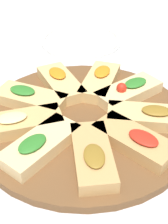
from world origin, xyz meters
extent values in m
plane|color=silver|center=(0.00, 0.00, 0.00)|extent=(3.00, 3.00, 0.00)
cylinder|color=brown|center=(0.00, 0.00, 0.01)|extent=(0.44, 0.44, 0.02)
cube|color=#E5C689|center=(0.12, -0.02, 0.03)|extent=(0.16, 0.09, 0.03)
ellipsoid|color=#2D7A28|center=(0.14, -0.02, 0.05)|extent=(0.06, 0.04, 0.01)
sphere|color=red|center=(0.10, -0.02, 0.05)|extent=(0.02, 0.02, 0.02)
cube|color=#DBB775|center=(0.11, 0.05, 0.03)|extent=(0.16, 0.12, 0.03)
ellipsoid|color=orange|center=(0.13, 0.06, 0.05)|extent=(0.07, 0.06, 0.01)
cube|color=#DBB775|center=(0.04, 0.11, 0.03)|extent=(0.11, 0.16, 0.03)
ellipsoid|color=orange|center=(0.05, 0.13, 0.05)|extent=(0.05, 0.07, 0.01)
cube|color=#DBB775|center=(-0.04, 0.12, 0.03)|extent=(0.11, 0.16, 0.03)
ellipsoid|color=#2D7A28|center=(-0.05, 0.13, 0.05)|extent=(0.05, 0.07, 0.01)
cube|color=tan|center=(-0.11, 0.06, 0.03)|extent=(0.16, 0.13, 0.03)
ellipsoid|color=beige|center=(-0.12, 0.07, 0.05)|extent=(0.07, 0.06, 0.01)
cube|color=#E5C689|center=(-0.12, -0.01, 0.03)|extent=(0.16, 0.08, 0.03)
ellipsoid|color=#2D7A28|center=(-0.14, -0.01, 0.05)|extent=(0.06, 0.04, 0.01)
cube|color=tan|center=(-0.08, -0.09, 0.03)|extent=(0.15, 0.16, 0.03)
ellipsoid|color=olive|center=(-0.09, -0.11, 0.05)|extent=(0.06, 0.07, 0.01)
cube|color=tan|center=(0.00, -0.12, 0.03)|extent=(0.06, 0.15, 0.03)
ellipsoid|color=red|center=(0.00, -0.14, 0.05)|extent=(0.04, 0.06, 0.01)
cube|color=#DBB775|center=(0.07, -0.10, 0.03)|extent=(0.14, 0.16, 0.03)
ellipsoid|color=olive|center=(0.08, -0.11, 0.05)|extent=(0.06, 0.07, 0.01)
cylinder|color=white|center=(0.28, 0.28, 0.01)|extent=(0.25, 0.25, 0.01)
torus|color=white|center=(0.28, 0.28, 0.01)|extent=(0.23, 0.23, 0.01)
camera|label=1|loc=(-0.37, -0.34, 0.41)|focal=50.00mm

